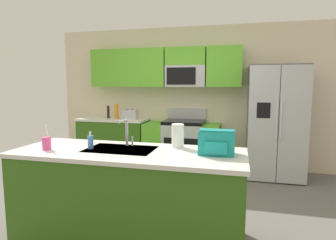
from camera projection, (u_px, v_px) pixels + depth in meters
ground_plane at (159, 211)px, 3.46m from camera, size 9.00×9.00×0.00m
kitchen_wall_unit at (182, 88)px, 5.32m from camera, size 5.20×0.43×2.60m
back_counter at (114, 141)px, 5.47m from camera, size 1.31×0.63×0.90m
range_oven at (182, 145)px, 5.15m from camera, size 1.36×0.61×1.10m
refrigerator at (275, 122)px, 4.65m from camera, size 0.90×0.76×1.85m
island_counter at (129, 195)px, 2.79m from camera, size 2.24×0.83×0.90m
toaster at (130, 114)px, 5.27m from camera, size 0.28×0.16×0.18m
pepper_mill at (108, 112)px, 5.43m from camera, size 0.05×0.05×0.24m
bottle_orange at (116, 111)px, 5.33m from camera, size 0.07×0.07×0.28m
sink_faucet at (126, 130)px, 2.92m from camera, size 0.08×0.21×0.28m
drink_cup_pink at (47, 143)px, 2.77m from camera, size 0.08×0.08×0.24m
soap_dispenser at (91, 142)px, 2.81m from camera, size 0.06×0.06×0.17m
paper_towel_roll at (178, 136)px, 2.86m from camera, size 0.12×0.12×0.24m
backpack at (217, 142)px, 2.57m from camera, size 0.32×0.22×0.23m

